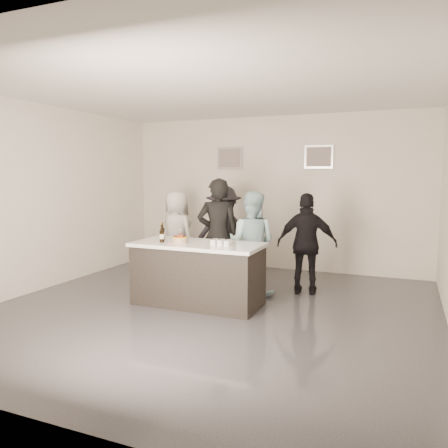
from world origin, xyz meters
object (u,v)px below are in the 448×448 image
at_px(person_guest_right, 307,244).
at_px(person_guest_left, 177,234).
at_px(beer_bottle_b, 162,233).
at_px(person_main_black, 218,236).
at_px(cake, 180,240).
at_px(person_main_blue, 251,243).
at_px(beer_bottle_a, 163,231).
at_px(person_guest_back, 224,233).
at_px(bar_counter, 198,274).

bearing_deg(person_guest_right, person_guest_left, -14.61).
bearing_deg(beer_bottle_b, person_main_black, 59.26).
bearing_deg(cake, person_main_blue, 51.68).
height_order(person_guest_left, person_guest_right, person_guest_right).
bearing_deg(cake, person_guest_right, 39.16).
xyz_separation_m(person_main_black, person_guest_right, (1.32, 0.46, -0.11)).
distance_m(beer_bottle_a, person_main_blue, 1.40).
distance_m(beer_bottle_a, person_guest_back, 1.55).
distance_m(beer_bottle_a, person_guest_left, 1.44).
bearing_deg(person_guest_left, beer_bottle_b, 131.33).
height_order(person_main_blue, person_guest_right, person_main_blue).
height_order(person_main_blue, person_guest_back, person_guest_back).
height_order(cake, person_guest_right, person_guest_right).
xyz_separation_m(bar_counter, cake, (-0.24, -0.10, 0.49)).
relative_size(beer_bottle_a, beer_bottle_b, 1.00).
xyz_separation_m(cake, person_guest_right, (1.56, 1.27, -0.14)).
distance_m(beer_bottle_b, person_guest_back, 1.75).
bearing_deg(person_main_black, person_guest_left, -52.36).
height_order(bar_counter, person_main_black, person_main_black).
relative_size(bar_counter, person_main_black, 1.02).
bearing_deg(bar_counter, person_guest_back, 99.31).
relative_size(person_main_black, person_guest_right, 1.14).
relative_size(person_main_blue, person_guest_back, 0.97).
bearing_deg(person_guest_left, person_guest_back, -149.85).
xyz_separation_m(person_main_blue, person_guest_back, (-0.77, 0.73, 0.03)).
distance_m(bar_counter, person_guest_left, 1.84).
height_order(bar_counter, person_guest_right, person_guest_right).
relative_size(person_main_black, person_guest_left, 1.15).
height_order(person_main_black, person_guest_right, person_main_black).
xyz_separation_m(bar_counter, person_main_black, (0.01, 0.72, 0.46)).
xyz_separation_m(person_main_black, person_guest_left, (-1.14, 0.70, -0.12)).
bearing_deg(beer_bottle_a, person_guest_back, 76.14).
relative_size(beer_bottle_b, person_guest_back, 0.16).
bearing_deg(beer_bottle_a, cake, -25.14).
height_order(cake, person_guest_back, person_guest_back).
xyz_separation_m(cake, person_main_black, (0.24, 0.81, -0.03)).
bearing_deg(person_main_blue, beer_bottle_b, 43.25).
relative_size(bar_counter, cake, 8.62).
height_order(bar_counter, cake, cake).
relative_size(cake, person_guest_left, 0.14).
bearing_deg(person_guest_back, person_guest_right, 143.71).
distance_m(cake, person_guest_back, 1.68).
distance_m(beer_bottle_a, person_guest_right, 2.25).
xyz_separation_m(cake, person_guest_left, (-0.89, 1.52, -0.15)).
bearing_deg(person_guest_back, person_main_blue, 115.01).
height_order(person_guest_right, person_guest_back, person_guest_back).
relative_size(bar_counter, beer_bottle_b, 7.15).
bearing_deg(bar_counter, person_main_black, 89.35).
bearing_deg(beer_bottle_a, bar_counter, -7.71).
height_order(bar_counter, person_main_blue, person_main_blue).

